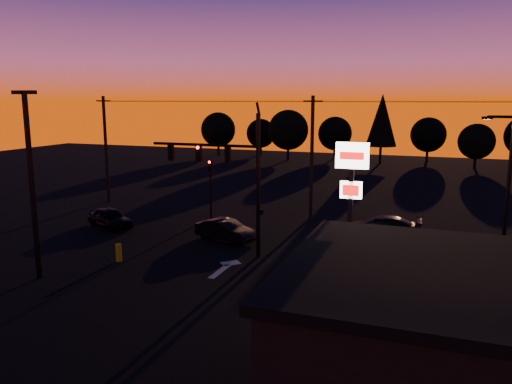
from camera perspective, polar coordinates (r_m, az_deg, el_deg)
ground at (r=25.43m, az=-6.13°, el=-9.59°), size 120.00×120.00×0.00m
lane_arrow at (r=26.65m, az=-3.54°, el=-8.58°), size 1.20×3.10×0.01m
traffic_signal_mast at (r=27.81m, az=-2.85°, el=2.70°), size 6.79×0.52×8.58m
secondary_signal at (r=36.87m, az=-5.24°, el=1.35°), size 0.30×0.31×4.35m
parking_lot_light at (r=26.11m, az=-24.34°, el=1.99°), size 1.25×0.30×9.14m
pylon_sign at (r=23.44m, az=10.84°, el=0.99°), size 1.50×0.28×6.80m
streetlight at (r=27.35m, az=26.67°, el=0.35°), size 1.55×0.35×8.00m
utility_pole_0 at (r=44.51m, az=-16.78°, el=4.77°), size 1.40×0.26×9.00m
utility_pole_1 at (r=36.63m, az=6.39°, el=4.00°), size 1.40×0.26×9.00m
power_wires at (r=36.39m, az=6.52°, el=10.23°), size 36.00×1.22×0.07m
bollard at (r=28.46m, az=-15.42°, el=-6.69°), size 0.32×0.32×0.97m
tree_0 at (r=78.63m, az=-4.34°, el=7.12°), size 5.36×5.36×6.74m
tree_1 at (r=79.17m, az=0.56°, el=6.72°), size 4.54×4.54×5.71m
tree_2 at (r=72.50m, az=3.71°, el=7.09°), size 5.77×5.78×7.26m
tree_3 at (r=74.96m, az=9.02°, el=6.62°), size 4.95×4.95×6.22m
tree_4 at (r=70.80m, az=14.19°, el=7.97°), size 4.18×4.18×9.50m
tree_5 at (r=75.51m, az=19.09°, el=6.20°), size 4.95×4.95×6.22m
tree_6 at (r=69.65m, az=23.89°, el=5.30°), size 4.54×4.54×5.71m
car_left at (r=35.91m, az=-16.35°, el=-2.84°), size 4.27×3.04×1.35m
car_mid at (r=31.36m, az=-3.48°, el=-4.36°), size 4.30×2.48×1.34m
car_right at (r=32.52m, az=13.92°, el=-3.99°), size 5.20×2.35×1.48m
suv_parked at (r=19.29m, az=21.48°, el=-14.63°), size 4.18×6.02×1.53m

